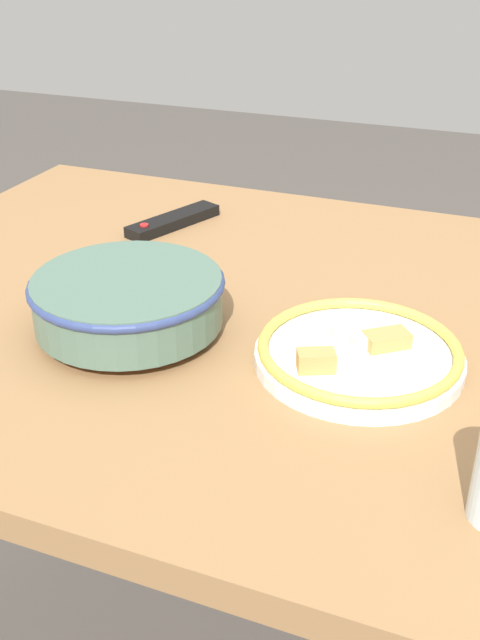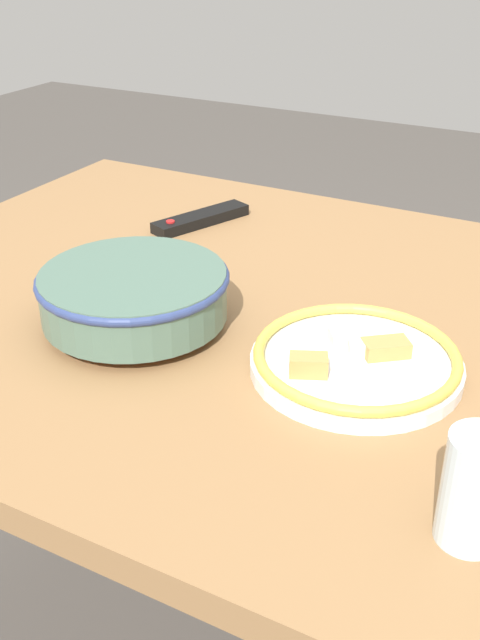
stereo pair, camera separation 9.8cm
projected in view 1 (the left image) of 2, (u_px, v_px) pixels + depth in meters
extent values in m
cube|color=olive|center=(303.00, 327.00, 1.09)|extent=(1.48, 0.99, 0.04)
cylinder|color=olive|center=(86.00, 327.00, 1.83)|extent=(0.06, 0.06, 0.68)
cylinder|color=#4C6B5B|center=(130.00, 326.00, 1.04)|extent=(0.12, 0.12, 0.01)
cylinder|color=#4C6B5B|center=(128.00, 300.00, 1.02)|extent=(0.26, 0.26, 0.07)
cylinder|color=#B75B23|center=(128.00, 303.00, 1.02)|extent=(0.23, 0.23, 0.06)
torus|color=navy|center=(127.00, 283.00, 1.01)|extent=(0.27, 0.27, 0.01)
cylinder|color=white|center=(359.00, 358.00, 0.96)|extent=(0.27, 0.27, 0.02)
torus|color=gold|center=(359.00, 347.00, 0.95)|extent=(0.26, 0.26, 0.01)
cube|color=tan|center=(386.00, 339.00, 0.96)|extent=(0.07, 0.06, 0.02)
cube|color=tan|center=(316.00, 361.00, 0.91)|extent=(0.05, 0.04, 0.03)
cube|color=silver|center=(362.00, 337.00, 0.97)|extent=(0.05, 0.06, 0.02)
cube|color=silver|center=(346.00, 331.00, 0.99)|extent=(0.05, 0.05, 0.02)
cube|color=black|center=(173.00, 221.00, 1.38)|extent=(0.12, 0.20, 0.02)
cylinder|color=red|center=(144.00, 225.00, 1.33)|extent=(0.02, 0.02, 0.00)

